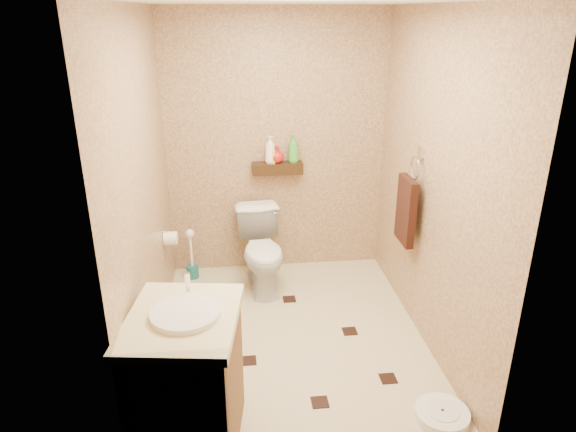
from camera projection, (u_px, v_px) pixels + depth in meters
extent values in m
plane|color=beige|center=(292.00, 338.00, 3.96)|extent=(2.50, 2.50, 0.00)
cube|color=tan|center=(276.00, 147.00, 4.67)|extent=(2.00, 0.04, 2.40)
cube|color=tan|center=(325.00, 279.00, 2.36)|extent=(2.00, 0.04, 2.40)
cube|color=tan|center=(144.00, 196.00, 3.41)|extent=(0.04, 2.50, 2.40)
cube|color=tan|center=(433.00, 186.00, 3.62)|extent=(0.04, 2.50, 2.40)
cube|color=white|center=(293.00, 1.00, 3.07)|extent=(2.00, 2.50, 0.02)
cube|color=#35210E|center=(277.00, 168.00, 4.66)|extent=(0.46, 0.14, 0.10)
cube|color=black|center=(249.00, 361.00, 3.70)|extent=(0.11, 0.11, 0.01)
cube|color=black|center=(350.00, 331.00, 4.04)|extent=(0.11, 0.11, 0.01)
cube|color=black|center=(320.00, 402.00, 3.30)|extent=(0.11, 0.11, 0.01)
cube|color=black|center=(218.00, 311.00, 4.30)|extent=(0.11, 0.11, 0.01)
cube|color=black|center=(388.00, 378.00, 3.52)|extent=(0.11, 0.11, 0.01)
cube|color=black|center=(289.00, 299.00, 4.49)|extent=(0.11, 0.11, 0.01)
imported|color=white|center=(262.00, 251.00, 4.58)|extent=(0.47, 0.73, 0.71)
cube|color=brown|center=(188.00, 385.00, 2.86)|extent=(0.62, 0.73, 0.81)
cube|color=beige|center=(182.00, 320.00, 2.70)|extent=(0.67, 0.78, 0.05)
cylinder|color=silver|center=(186.00, 315.00, 2.69)|extent=(0.37, 0.37, 0.05)
cylinder|color=silver|center=(188.00, 283.00, 2.88)|extent=(0.03, 0.03, 0.12)
cylinder|color=white|center=(442.00, 415.00, 3.16)|extent=(0.42, 0.42, 0.06)
cylinder|color=white|center=(443.00, 411.00, 3.15)|extent=(0.20, 0.20, 0.01)
cylinder|color=#185F63|center=(193.00, 271.00, 4.84)|extent=(0.11, 0.11, 0.12)
cylinder|color=white|center=(191.00, 250.00, 4.76)|extent=(0.02, 0.02, 0.35)
sphere|color=white|center=(190.00, 234.00, 4.70)|extent=(0.08, 0.08, 0.08)
cube|color=silver|center=(421.00, 152.00, 3.78)|extent=(0.03, 0.06, 0.08)
torus|color=silver|center=(415.00, 168.00, 3.82)|extent=(0.02, 0.19, 0.19)
cube|color=#351710|center=(406.00, 211.00, 3.94)|extent=(0.06, 0.30, 0.52)
cylinder|color=white|center=(170.00, 238.00, 4.24)|extent=(0.11, 0.11, 0.11)
cylinder|color=silver|center=(165.00, 232.00, 4.22)|extent=(0.04, 0.02, 0.02)
imported|color=white|center=(270.00, 150.00, 4.59)|extent=(0.14, 0.14, 0.25)
imported|color=#C0CE2B|center=(272.00, 154.00, 4.61)|extent=(0.10, 0.10, 0.17)
imported|color=red|center=(277.00, 154.00, 4.61)|extent=(0.15, 0.15, 0.16)
imported|color=green|center=(293.00, 149.00, 4.61)|extent=(0.13, 0.13, 0.26)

